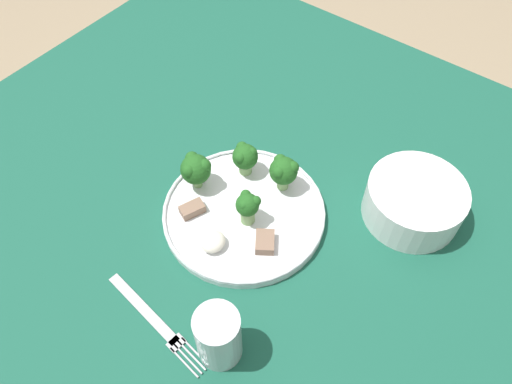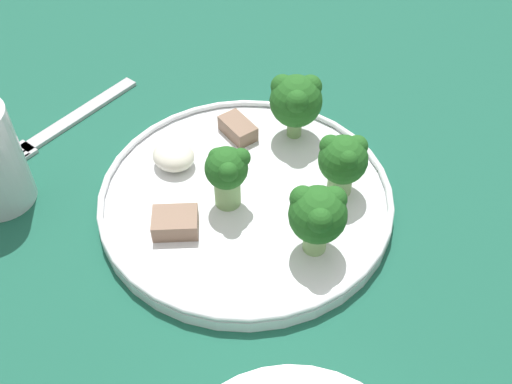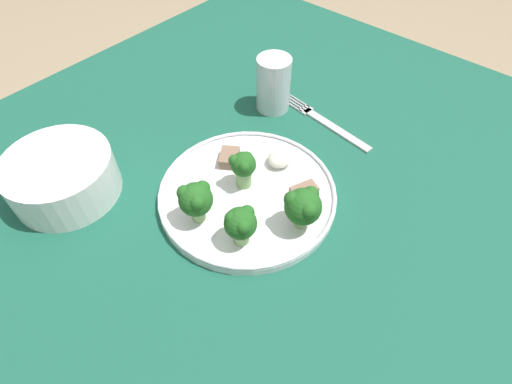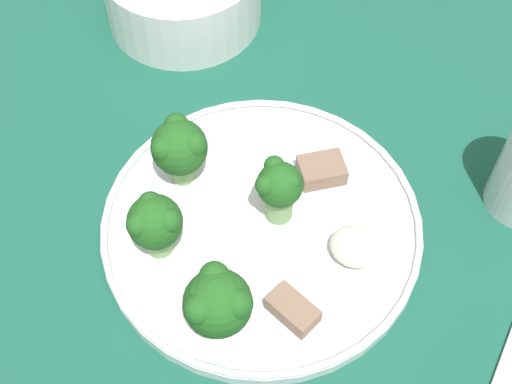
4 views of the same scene
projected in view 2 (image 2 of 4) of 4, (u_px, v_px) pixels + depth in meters
The scene contains 10 objects.
table at pixel (260, 231), 0.64m from camera, with size 1.16×1.12×0.72m.
dinner_plate at pixel (246, 198), 0.54m from camera, with size 0.27×0.27×0.02m.
fork at pixel (61, 127), 0.62m from camera, with size 0.04×0.20×0.00m.
broccoli_floret_near_rim_left at pixel (229, 173), 0.51m from camera, with size 0.04×0.04×0.06m.
broccoli_floret_center_left at pixel (296, 100), 0.57m from camera, with size 0.05×0.05×0.07m.
broccoli_floret_back_left at pixel (318, 215), 0.47m from camera, with size 0.05×0.05×0.07m.
broccoli_floret_front_left at pixel (343, 160), 0.52m from camera, with size 0.04×0.04×0.06m.
meat_slice_front_slice at pixel (238, 128), 0.59m from camera, with size 0.04×0.04×0.02m.
meat_slice_middle_slice at pixel (175, 223), 0.51m from camera, with size 0.05×0.05×0.02m.
sauce_dollop at pixel (173, 156), 0.56m from camera, with size 0.04×0.04×0.02m.
Camera 2 is at (-0.21, 0.35, 1.13)m, focal length 42.00 mm.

